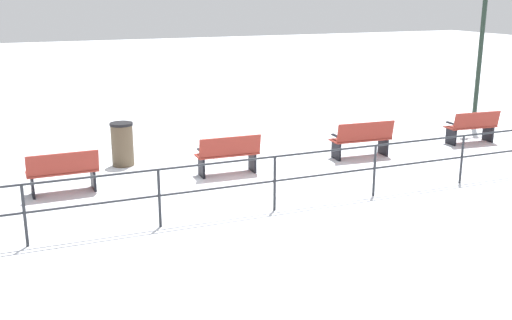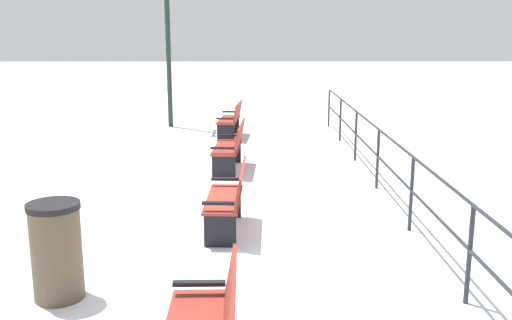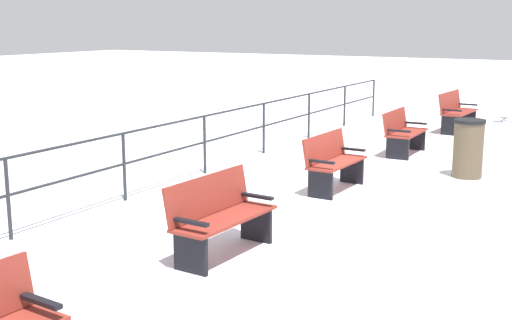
# 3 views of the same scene
# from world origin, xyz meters

# --- Properties ---
(ground_plane) EXTENTS (80.00, 80.00, 0.00)m
(ground_plane) POSITION_xyz_m (0.00, 0.00, 0.00)
(ground_plane) COLOR white
(ground_plane) RESTS_ON ground
(bench_second) EXTENTS (0.62, 1.50, 0.91)m
(bench_second) POSITION_xyz_m (-0.12, -3.44, 0.47)
(bench_second) COLOR maroon
(bench_second) RESTS_ON ground
(bench_third) EXTENTS (0.55, 1.39, 0.89)m
(bench_third) POSITION_xyz_m (-0.22, 0.00, 0.46)
(bench_third) COLOR maroon
(bench_third) RESTS_ON ground
(bench_fourth) EXTENTS (0.57, 1.37, 0.88)m
(bench_fourth) POSITION_xyz_m (-0.18, 3.45, 0.45)
(bench_fourth) COLOR maroon
(bench_fourth) RESTS_ON ground
(bench_fifth) EXTENTS (0.63, 1.56, 0.96)m
(bench_fifth) POSITION_xyz_m (0.05, 6.90, 0.50)
(bench_fifth) COLOR maroon
(bench_fifth) RESTS_ON ground
(waterfront_railing) EXTENTS (0.05, 17.08, 1.03)m
(waterfront_railing) POSITION_xyz_m (-2.65, -0.00, 0.70)
(waterfront_railing) COLOR #26282D
(waterfront_railing) RESTS_ON ground
(trash_bin) EXTENTS (0.52, 0.52, 1.00)m
(trash_bin) POSITION_xyz_m (1.43, 1.97, 0.50)
(trash_bin) COLOR brown
(trash_bin) RESTS_ON ground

